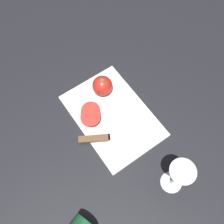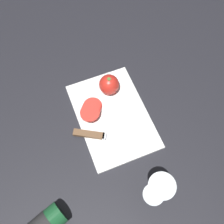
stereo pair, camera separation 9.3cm
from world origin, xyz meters
The scene contains 6 objects.
ground_plane centered at (0.00, 0.00, 0.00)m, with size 3.00×3.00×0.00m, color black.
cutting_board centered at (0.06, 0.00, 0.01)m, with size 0.36×0.25×0.01m.
wine_glass centered at (0.37, 0.02, 0.11)m, with size 0.08×0.08×0.16m.
whole_tomato centered at (-0.04, 0.03, 0.05)m, with size 0.08×0.08×0.08m.
knife centered at (0.12, -0.08, 0.02)m, with size 0.17×0.27×0.01m.
tomato_slice_stack_near centered at (0.02, -0.07, 0.03)m, with size 0.11×0.09×0.03m.
Camera 2 is at (0.43, -0.15, 0.88)m, focal length 42.00 mm.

